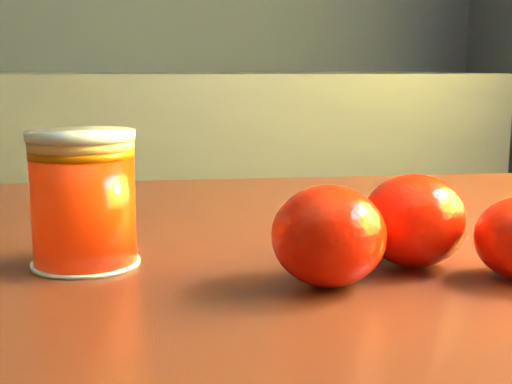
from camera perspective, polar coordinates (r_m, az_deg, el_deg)
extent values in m
cube|color=#592316|center=(0.53, 9.81, -7.19)|extent=(1.07, 0.77, 0.04)
cylinder|color=#FF2905|center=(0.50, -13.62, -1.23)|extent=(0.07, 0.07, 0.08)
cylinder|color=#E7B35E|center=(0.49, -13.83, 3.71)|extent=(0.07, 0.07, 0.01)
cylinder|color=silver|center=(0.49, -13.85, 4.35)|extent=(0.07, 0.07, 0.00)
ellipsoid|color=red|center=(0.50, 12.52, -2.23)|extent=(0.07, 0.07, 0.06)
ellipsoid|color=red|center=(0.44, 5.83, -3.51)|extent=(0.08, 0.08, 0.06)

